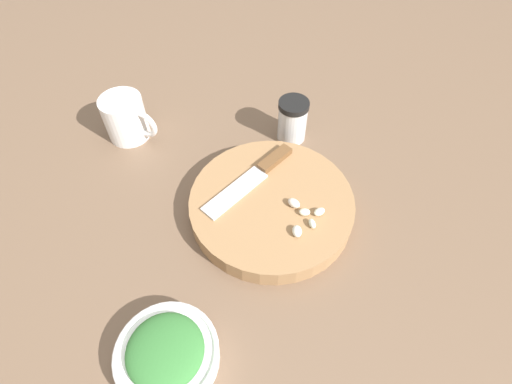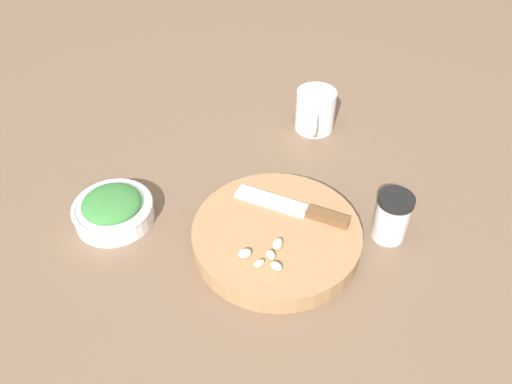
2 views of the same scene
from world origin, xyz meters
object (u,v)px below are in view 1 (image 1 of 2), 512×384
Objects in this scene: cutting_board at (271,205)px; herb_bowl at (167,354)px; coffee_mug at (126,118)px; spice_jar at (292,120)px; chef_knife at (255,175)px; garlic_cloves at (303,216)px.

herb_bowl is at bearing 124.75° from cutting_board.
coffee_mug is (0.48, -0.07, 0.02)m from herb_bowl.
spice_jar reaches higher than herb_bowl.
chef_knife is 0.12m from garlic_cloves.
cutting_board is at bearing 141.33° from spice_jar.
garlic_cloves is 0.23m from spice_jar.
chef_knife is 1.42× the size of herb_bowl.
spice_jar is at bearing -48.63° from herb_bowl.
spice_jar is 0.86× the size of coffee_mug.
garlic_cloves is at bearing 156.23° from spice_jar.
garlic_cloves is 0.86× the size of spice_jar.
herb_bowl is at bearing 131.37° from spice_jar.
cutting_board is 3.16× the size of spice_jar.
garlic_cloves is 0.55× the size of herb_bowl.
herb_bowl is at bearing 112.15° from chef_knife.
coffee_mug is (0.15, 0.31, -0.00)m from spice_jar.
herb_bowl reaches higher than garlic_cloves.
cutting_board is at bearing -149.51° from coffee_mug.
garlic_cloves is at bearing -149.93° from coffee_mug.
garlic_cloves is 0.74× the size of coffee_mug.
garlic_cloves is at bearing -152.23° from cutting_board.
coffee_mug reaches higher than herb_bowl.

